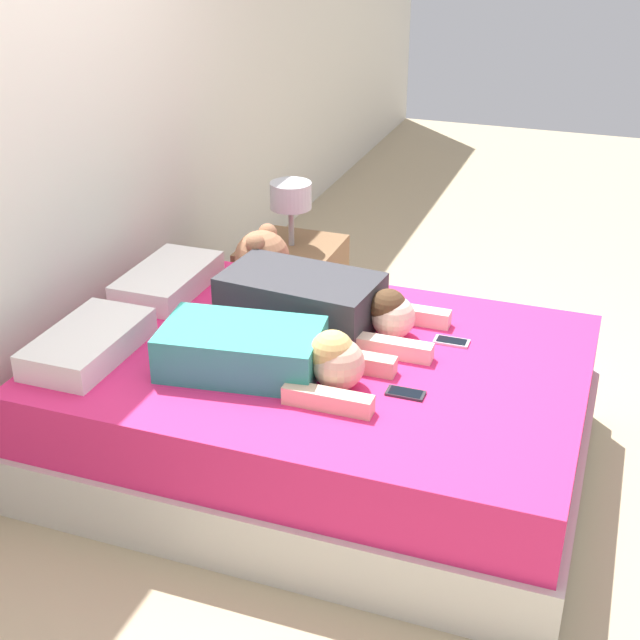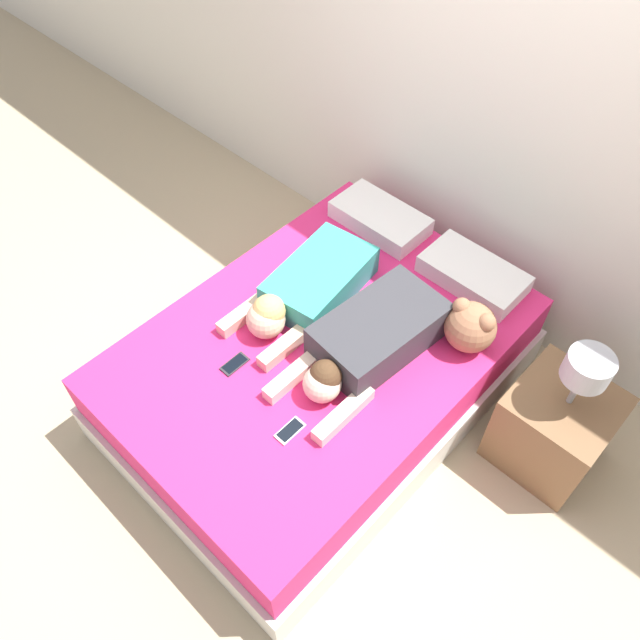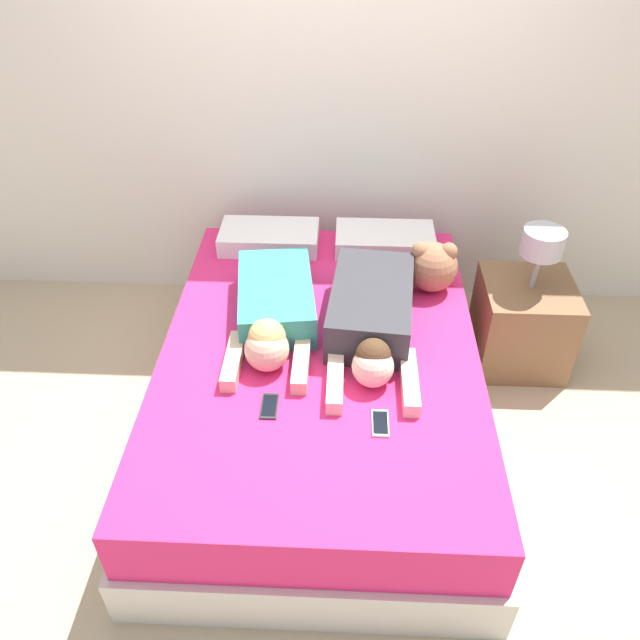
{
  "view_description": "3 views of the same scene",
  "coord_description": "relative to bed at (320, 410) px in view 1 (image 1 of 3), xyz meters",
  "views": [
    {
      "loc": [
        -2.98,
        -1.07,
        2.28
      ],
      "look_at": [
        0.0,
        0.0,
        0.69
      ],
      "focal_mm": 50.0,
      "sensor_mm": 36.0,
      "label": 1
    },
    {
      "loc": [
        1.34,
        -1.42,
        3.08
      ],
      "look_at": [
        0.0,
        0.0,
        0.69
      ],
      "focal_mm": 35.0,
      "sensor_mm": 36.0,
      "label": 2
    },
    {
      "loc": [
        0.1,
        -2.22,
        2.47
      ],
      "look_at": [
        0.0,
        0.0,
        0.69
      ],
      "focal_mm": 35.0,
      "sensor_mm": 36.0,
      "label": 3
    }
  ],
  "objects": [
    {
      "name": "bed",
      "position": [
        0.0,
        0.0,
        0.0
      ],
      "size": [
        1.54,
        2.17,
        0.54
      ],
      "color": "beige",
      "rests_on": "ground_plane"
    },
    {
      "name": "cell_phone_left",
      "position": [
        -0.19,
        -0.41,
        0.28
      ],
      "size": [
        0.07,
        0.14,
        0.01
      ],
      "color": "#2D2D33",
      "rests_on": "bed"
    },
    {
      "name": "person_left",
      "position": [
        -0.23,
        0.13,
        0.37
      ],
      "size": [
        0.44,
        0.91,
        0.23
      ],
      "color": "teal",
      "rests_on": "bed"
    },
    {
      "name": "plush_toy",
      "position": [
        0.56,
        0.49,
        0.41
      ],
      "size": [
        0.26,
        0.26,
        0.27
      ],
      "color": "#996647",
      "rests_on": "bed"
    },
    {
      "name": "nightstand",
      "position": [
        1.12,
        0.56,
        0.02
      ],
      "size": [
        0.49,
        0.49,
        0.86
      ],
      "color": "brown",
      "rests_on": "ground_plane"
    },
    {
      "name": "person_right",
      "position": [
        0.24,
        0.09,
        0.38
      ],
      "size": [
        0.44,
        0.97,
        0.22
      ],
      "color": "#333338",
      "rests_on": "bed"
    },
    {
      "name": "wall_back",
      "position": [
        0.0,
        1.24,
        1.03
      ],
      "size": [
        12.0,
        0.06,
        2.6
      ],
      "color": "silver",
      "rests_on": "ground_plane"
    },
    {
      "name": "pillow_head_right",
      "position": [
        0.33,
        0.87,
        0.33
      ],
      "size": [
        0.56,
        0.31,
        0.11
      ],
      "color": "white",
      "rests_on": "bed"
    },
    {
      "name": "pillow_head_left",
      "position": [
        -0.33,
        0.87,
        0.33
      ],
      "size": [
        0.56,
        0.31,
        0.11
      ],
      "color": "white",
      "rests_on": "bed"
    },
    {
      "name": "cell_phone_right",
      "position": [
        0.27,
        -0.48,
        0.28
      ],
      "size": [
        0.07,
        0.14,
        0.01
      ],
      "color": "silver",
      "rests_on": "bed"
    },
    {
      "name": "ground_plane",
      "position": [
        0.0,
        0.0,
        -0.27
      ],
      "size": [
        12.0,
        12.0,
        0.0
      ],
      "primitive_type": "plane",
      "color": "tan"
    }
  ]
}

